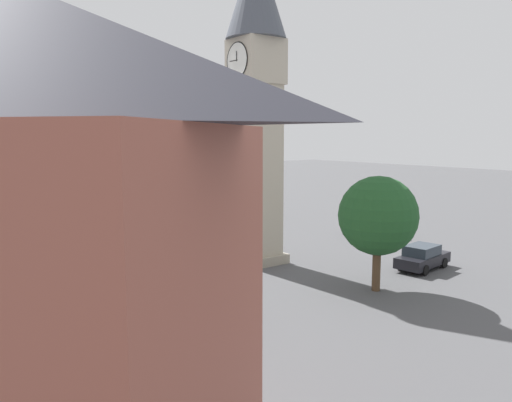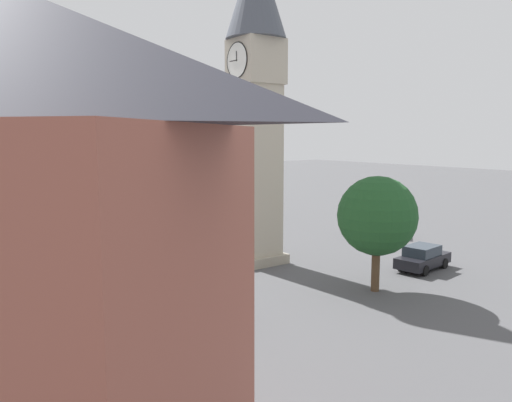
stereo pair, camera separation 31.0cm
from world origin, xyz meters
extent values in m
plane|color=#4C4C4F|center=(0.00, 0.00, 0.00)|extent=(200.00, 200.00, 0.00)
cube|color=#A59C89|center=(0.00, 0.00, 0.30)|extent=(3.14, 3.14, 0.60)
cube|color=#B7AD99|center=(0.00, 0.00, 5.99)|extent=(2.51, 2.51, 10.78)
cube|color=#B7AD99|center=(0.00, 0.00, 12.76)|extent=(2.81, 2.81, 2.76)
cylinder|color=white|center=(0.00, 1.44, 12.76)|extent=(2.11, 0.04, 2.11)
torus|color=black|center=(0.00, 1.45, 12.76)|extent=(2.17, 0.06, 2.17)
cube|color=black|center=(0.00, 1.48, 12.99)|extent=(0.05, 0.02, 0.59)
cube|color=black|center=(0.32, 1.48, 12.76)|extent=(0.80, 0.02, 0.04)
cylinder|color=white|center=(0.00, -1.44, 12.76)|extent=(2.11, 0.04, 2.11)
torus|color=black|center=(0.00, -1.45, 12.76)|extent=(2.17, 0.06, 2.17)
cube|color=silver|center=(8.69, -5.67, 0.59)|extent=(2.56, 4.37, 0.64)
cube|color=#28333D|center=(8.66, -5.52, 1.21)|extent=(1.99, 2.39, 0.64)
cylinder|color=black|center=(9.74, -6.69, 0.32)|extent=(0.36, 0.67, 0.64)
cylinder|color=black|center=(8.18, -7.04, 0.32)|extent=(0.36, 0.67, 0.64)
cylinder|color=black|center=(9.20, -4.29, 0.32)|extent=(0.36, 0.67, 0.64)
cylinder|color=black|center=(7.64, -4.64, 0.32)|extent=(0.36, 0.67, 0.64)
cube|color=black|center=(9.14, -7.64, 0.37)|extent=(1.65, 0.49, 0.16)
cube|color=black|center=(0.76, -13.00, 0.59)|extent=(4.29, 3.85, 0.64)
cube|color=#28333D|center=(0.64, -13.09, 1.21)|extent=(2.62, 2.52, 0.64)
cylinder|color=black|center=(1.25, -11.62, 0.32)|extent=(0.64, 0.56, 0.64)
cylinder|color=black|center=(2.22, -12.89, 0.32)|extent=(0.64, 0.56, 0.64)
cylinder|color=black|center=(-0.70, -13.12, 0.32)|extent=(0.64, 0.56, 0.64)
cylinder|color=black|center=(0.28, -14.39, 0.32)|extent=(0.64, 0.56, 0.64)
cube|color=black|center=(2.36, -11.77, 0.37)|extent=(1.11, 1.39, 0.16)
cube|color=silver|center=(-7.21, 8.57, 0.59)|extent=(3.16, 4.44, 0.64)
cube|color=#28333D|center=(-7.27, 8.71, 1.21)|extent=(2.25, 2.54, 0.64)
cylinder|color=black|center=(-6.00, 7.74, 0.32)|extent=(0.45, 0.68, 0.64)
cylinder|color=black|center=(-7.47, 7.12, 0.32)|extent=(0.45, 0.68, 0.64)
cylinder|color=black|center=(-6.95, 10.01, 0.32)|extent=(0.45, 0.68, 0.64)
cylinder|color=black|center=(-8.43, 9.39, 0.32)|extent=(0.45, 0.68, 0.64)
cube|color=black|center=(-6.43, 6.71, 0.37)|extent=(1.58, 0.76, 0.16)
cube|color=black|center=(-7.60, -7.22, 0.59)|extent=(2.21, 4.28, 0.64)
cube|color=#28333D|center=(-7.62, -7.07, 1.21)|extent=(1.82, 2.28, 0.64)
cylinder|color=black|center=(-6.65, -8.33, 0.32)|extent=(0.30, 0.66, 0.64)
cylinder|color=black|center=(-8.23, -8.54, 0.32)|extent=(0.30, 0.66, 0.64)
cylinder|color=black|center=(-6.96, -5.89, 0.32)|extent=(0.30, 0.66, 0.64)
cylinder|color=black|center=(-8.55, -6.10, 0.32)|extent=(0.30, 0.66, 0.64)
cube|color=black|center=(-7.34, -9.22, 0.37)|extent=(1.67, 0.33, 0.16)
cube|color=white|center=(3.09, 7.77, 0.59)|extent=(3.83, 4.29, 0.64)
cube|color=#28333D|center=(3.18, 7.89, 1.21)|extent=(2.51, 2.62, 0.64)
cylinder|color=black|center=(2.99, 6.30, 0.32)|extent=(0.56, 0.64, 0.64)
cylinder|color=black|center=(1.71, 7.27, 0.32)|extent=(0.56, 0.64, 0.64)
cylinder|color=black|center=(4.47, 8.26, 0.32)|extent=(0.56, 0.64, 0.64)
cylinder|color=black|center=(3.20, 9.23, 0.32)|extent=(0.56, 0.64, 0.64)
cube|color=black|center=(1.87, 6.16, 0.37)|extent=(1.40, 1.10, 0.16)
cylinder|color=black|center=(5.71, -4.36, 0.41)|extent=(0.13, 0.13, 0.82)
cylinder|color=black|center=(5.69, -4.53, 0.41)|extent=(0.13, 0.13, 0.82)
cube|color=gold|center=(5.70, -4.44, 1.12)|extent=(0.26, 0.38, 0.60)
cylinder|color=gold|center=(5.73, -4.21, 1.07)|extent=(0.09, 0.09, 0.60)
cylinder|color=gold|center=(5.67, -4.68, 1.07)|extent=(0.09, 0.09, 0.60)
sphere|color=beige|center=(5.70, -4.44, 1.57)|extent=(0.22, 0.22, 0.22)
sphere|color=black|center=(5.69, -4.44, 1.59)|extent=(0.20, 0.20, 0.20)
cylinder|color=brown|center=(-8.69, -1.49, 1.30)|extent=(0.44, 0.44, 2.60)
sphere|color=#1E4C23|center=(-8.69, -1.49, 4.06)|extent=(4.18, 4.18, 4.18)
cube|color=slate|center=(15.70, 7.91, 2.61)|extent=(8.22, 8.51, 5.23)
pyramid|color=brown|center=(15.70, 7.91, 6.56)|extent=(8.64, 8.94, 2.66)
cube|color=#422819|center=(13.04, 6.57, 1.05)|extent=(0.57, 1.02, 2.10)
cube|color=slate|center=(22.26, -2.45, 4.15)|extent=(6.29, 7.74, 8.29)
pyramid|color=#47423D|center=(22.26, -2.45, 9.54)|extent=(6.61, 8.12, 2.49)
cube|color=#422819|center=(19.49, -2.14, 1.05)|extent=(0.20, 1.10, 2.10)
cube|color=#422819|center=(-12.42, 15.13, 1.05)|extent=(0.90, 0.76, 2.10)
cylinder|color=gray|center=(6.26, -2.12, 1.10)|extent=(0.07, 0.07, 2.20)
cube|color=red|center=(6.26, -2.12, 2.50)|extent=(0.60, 0.04, 0.60)
camera|label=1|loc=(-25.51, 19.17, 8.23)|focal=35.03mm
camera|label=2|loc=(-25.69, 18.92, 8.23)|focal=35.03mm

